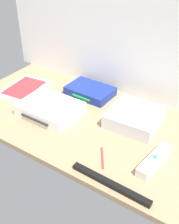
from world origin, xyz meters
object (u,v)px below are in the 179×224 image
at_px(game_console, 50,109).
at_px(stylus_pen, 102,157).
at_px(mini_computer, 135,117).
at_px(game_case, 24,89).
at_px(sensor_bar, 110,184).
at_px(network_router, 90,91).
at_px(remote_wand, 154,161).
at_px(remote_classic_pad, 49,103).

distance_m(game_console, stylus_pen, 0.30).
bearing_deg(mini_computer, game_case, -174.38).
relative_size(mini_computer, game_case, 0.87).
bearing_deg(sensor_bar, network_router, 131.57).
xyz_separation_m(remote_wand, stylus_pen, (-0.14, -0.06, -0.01)).
distance_m(game_console, remote_wand, 0.42).
distance_m(remote_wand, sensor_bar, 0.15).
bearing_deg(network_router, remote_wand, -30.20).
bearing_deg(mini_computer, remote_wand, -47.79).
xyz_separation_m(game_console, remote_wand, (0.42, -0.04, -0.01)).
height_order(game_console, remote_wand, game_console).
bearing_deg(remote_classic_pad, sensor_bar, -28.07).
xyz_separation_m(game_console, remote_classic_pad, (0.01, -0.01, 0.03)).
xyz_separation_m(game_console, sensor_bar, (0.35, -0.17, -0.01)).
distance_m(mini_computer, game_case, 0.48).
bearing_deg(remote_classic_pad, stylus_pen, -20.08).
distance_m(mini_computer, remote_classic_pad, 0.30).
bearing_deg(sensor_bar, remote_classic_pad, 156.18).
height_order(remote_wand, stylus_pen, remote_wand).
xyz_separation_m(game_case, remote_classic_pad, (0.21, -0.08, 0.05)).
bearing_deg(network_router, game_console, -102.06).
relative_size(game_console, mini_computer, 1.18).
bearing_deg(remote_classic_pad, mini_computer, 22.16).
bearing_deg(stylus_pen, game_case, 160.95).
xyz_separation_m(remote_classic_pad, sensor_bar, (0.35, -0.16, -0.05)).
distance_m(remote_classic_pad, stylus_pen, 0.29).
height_order(remote_classic_pad, stylus_pen, remote_classic_pad).
bearing_deg(network_router, game_case, -152.20).
bearing_deg(remote_wand, stylus_pen, -150.57).
bearing_deg(stylus_pen, mini_computer, 90.04).
height_order(game_console, mini_computer, mini_computer).
bearing_deg(remote_classic_pad, remote_wand, -6.35).
bearing_deg(network_router, stylus_pen, -49.55).
distance_m(game_console, mini_computer, 0.30).
bearing_deg(game_case, network_router, 20.32).
bearing_deg(game_console, sensor_bar, -25.85).
distance_m(network_router, remote_classic_pad, 0.21).
bearing_deg(remote_classic_pad, game_case, 156.11).
xyz_separation_m(mini_computer, remote_wand, (0.14, -0.15, -0.01)).
bearing_deg(remote_wand, network_router, 154.85).
height_order(game_case, network_router, network_router).
bearing_deg(stylus_pen, game_console, 161.40).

